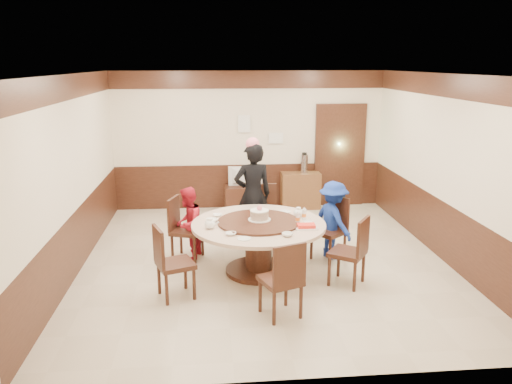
{
  "coord_description": "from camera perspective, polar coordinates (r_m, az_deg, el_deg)",
  "views": [
    {
      "loc": [
        -0.79,
        -7.14,
        2.97
      ],
      "look_at": [
        -0.13,
        -0.03,
        1.1
      ],
      "focal_mm": 35.0,
      "sensor_mm": 36.0,
      "label": 1
    }
  ],
  "objects": [
    {
      "name": "thermos",
      "position": [
        10.3,
        5.53,
        3.24
      ],
      "size": [
        0.15,
        0.15,
        0.38
      ],
      "primitive_type": "cylinder",
      "color": "silver",
      "rests_on": "side_cabinet"
    },
    {
      "name": "bowl_2",
      "position": [
        6.61,
        -2.89,
        -4.8
      ],
      "size": [
        0.14,
        0.14,
        0.03
      ],
      "primitive_type": "imported",
      "color": "white",
      "rests_on": "banquet_table"
    },
    {
      "name": "saucer_near",
      "position": [
        6.46,
        -1.36,
        -5.36
      ],
      "size": [
        0.18,
        0.18,
        0.01
      ],
      "primitive_type": "cylinder",
      "color": "white",
      "rests_on": "banquet_table"
    },
    {
      "name": "person_standing",
      "position": [
        8.16,
        -0.38,
        -0.33
      ],
      "size": [
        0.68,
        0.51,
        1.71
      ],
      "primitive_type": "imported",
      "rotation": [
        0.0,
        0.0,
        3.31
      ],
      "color": "black",
      "rests_on": "ground"
    },
    {
      "name": "chair_0",
      "position": [
        7.8,
        8.36,
        -5.45
      ],
      "size": [
        0.62,
        0.62,
        0.97
      ],
      "rotation": [
        0.0,
        0.0,
        2.24
      ],
      "color": "#381B11",
      "rests_on": "ground"
    },
    {
      "name": "chair_4",
      "position": [
        6.07,
        2.91,
        -11.39
      ],
      "size": [
        0.57,
        0.57,
        0.97
      ],
      "rotation": [
        0.0,
        0.0,
        6.65
      ],
      "color": "#381B11",
      "rests_on": "ground"
    },
    {
      "name": "notice_left",
      "position": [
        10.19,
        -1.36,
        7.79
      ],
      "size": [
        0.25,
        0.0,
        0.35
      ],
      "primitive_type": "cube",
      "color": "white",
      "rests_on": "room"
    },
    {
      "name": "saucer_far",
      "position": [
        7.62,
        3.31,
        -2.24
      ],
      "size": [
        0.18,
        0.18,
        0.01
      ],
      "primitive_type": "cylinder",
      "color": "white",
      "rests_on": "banquet_table"
    },
    {
      "name": "bowl_1",
      "position": [
        6.57,
        3.61,
        -4.87
      ],
      "size": [
        0.15,
        0.15,
        0.05
      ],
      "primitive_type": "imported",
      "color": "white",
      "rests_on": "banquet_table"
    },
    {
      "name": "chair_1",
      "position": [
        8.43,
        1.09,
        -3.75
      ],
      "size": [
        0.45,
        0.46,
        0.97
      ],
      "rotation": [
        0.0,
        0.0,
        3.16
      ],
      "color": "#381B11",
      "rests_on": "ground"
    },
    {
      "name": "room",
      "position": [
        7.44,
        1.07,
        -0.04
      ],
      "size": [
        6.0,
        6.04,
        2.84
      ],
      "color": "beige",
      "rests_on": "ground"
    },
    {
      "name": "bottle_0",
      "position": [
        7.06,
        4.79,
        -3.01
      ],
      "size": [
        0.06,
        0.06,
        0.16
      ],
      "primitive_type": "cylinder",
      "color": "white",
      "rests_on": "banquet_table"
    },
    {
      "name": "tv_stand",
      "position": [
        10.28,
        -1.19,
        -0.67
      ],
      "size": [
        0.85,
        0.45,
        0.5
      ],
      "primitive_type": "cube",
      "color": "#381B11",
      "rests_on": "ground"
    },
    {
      "name": "bowl_4",
      "position": [
        7.17,
        -5.06,
        -3.23
      ],
      "size": [
        0.16,
        0.16,
        0.04
      ],
      "primitive_type": "imported",
      "color": "white",
      "rests_on": "banquet_table"
    },
    {
      "name": "person_red",
      "position": [
        7.71,
        -7.76,
        -3.61
      ],
      "size": [
        0.56,
        0.64,
        1.14
      ],
      "primitive_type": "imported",
      "rotation": [
        0.0,
        0.0,
        4.45
      ],
      "color": "red",
      "rests_on": "ground"
    },
    {
      "name": "teapot_left",
      "position": [
        6.87,
        -5.29,
        -3.7
      ],
      "size": [
        0.17,
        0.15,
        0.13
      ],
      "primitive_type": "ellipsoid",
      "color": "white",
      "rests_on": "banquet_table"
    },
    {
      "name": "teapot_right",
      "position": [
        7.37,
        4.88,
        -2.41
      ],
      "size": [
        0.17,
        0.15,
        0.13
      ],
      "primitive_type": "ellipsoid",
      "color": "white",
      "rests_on": "banquet_table"
    },
    {
      "name": "bottle_1",
      "position": [
        7.24,
        5.53,
        -2.58
      ],
      "size": [
        0.06,
        0.06,
        0.16
      ],
      "primitive_type": "cylinder",
      "color": "white",
      "rests_on": "banquet_table"
    },
    {
      "name": "notice_right",
      "position": [
        10.3,
        2.28,
        6.17
      ],
      "size": [
        0.3,
        0.0,
        0.22
      ],
      "primitive_type": "cube",
      "color": "white",
      "rests_on": "room"
    },
    {
      "name": "bowl_3",
      "position": [
        7.07,
        5.98,
        -3.52
      ],
      "size": [
        0.14,
        0.14,
        0.04
      ],
      "primitive_type": "imported",
      "color": "white",
      "rests_on": "banquet_table"
    },
    {
      "name": "bowl_0",
      "position": [
        7.41,
        -4.43,
        -2.66
      ],
      "size": [
        0.14,
        0.14,
        0.03
      ],
      "primitive_type": "imported",
      "color": "white",
      "rests_on": "banquet_table"
    },
    {
      "name": "chair_5",
      "position": [
        6.98,
        10.5,
        -8.02
      ],
      "size": [
        0.62,
        0.61,
        0.97
      ],
      "rotation": [
        0.0,
        0.0,
        7.24
      ],
      "color": "#381B11",
      "rests_on": "ground"
    },
    {
      "name": "birthday_cake",
      "position": [
        7.11,
        0.4,
        -2.62
      ],
      "size": [
        0.33,
        0.33,
        0.22
      ],
      "color": "white",
      "rests_on": "banquet_table"
    },
    {
      "name": "side_cabinet",
      "position": [
        10.42,
        5.09,
        0.19
      ],
      "size": [
        0.8,
        0.4,
        0.75
      ],
      "primitive_type": "cube",
      "color": "brown",
      "rests_on": "ground"
    },
    {
      "name": "person_blue",
      "position": [
        7.77,
        8.8,
        -3.19
      ],
      "size": [
        0.72,
        0.9,
        1.22
      ],
      "primitive_type": "imported",
      "rotation": [
        0.0,
        0.0,
        1.97
      ],
      "color": "navy",
      "rests_on": "ground"
    },
    {
      "name": "banquet_table",
      "position": [
        7.17,
        0.29,
        -5.2
      ],
      "size": [
        1.91,
        1.91,
        0.78
      ],
      "color": "#381B11",
      "rests_on": "ground"
    },
    {
      "name": "chair_3",
      "position": [
        6.59,
        -9.32,
        -9.35
      ],
      "size": [
        0.57,
        0.57,
        0.97
      ],
      "rotation": [
        0.0,
        0.0,
        5.07
      ],
      "color": "#381B11",
      "rests_on": "ground"
    },
    {
      "name": "television",
      "position": [
        10.17,
        -1.2,
        1.78
      ],
      "size": [
        0.7,
        0.1,
        0.4
      ],
      "primitive_type": "imported",
      "rotation": [
        0.0,
        0.0,
        3.13
      ],
      "color": "gray",
      "rests_on": "tv_stand"
    },
    {
      "name": "shrimp_platter",
      "position": [
        6.89,
        5.76,
        -3.95
      ],
      "size": [
        0.3,
        0.2,
        0.06
      ],
      "color": "white",
      "rests_on": "banquet_table"
    },
    {
      "name": "chair_2",
      "position": [
        7.81,
        -8.0,
        -5.43
      ],
      "size": [
        0.56,
        0.56,
        0.97
      ],
      "rotation": [
        0.0,
        0.0,
        4.39
      ],
      "color": "#381B11",
      "rests_on": "ground"
    }
  ]
}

